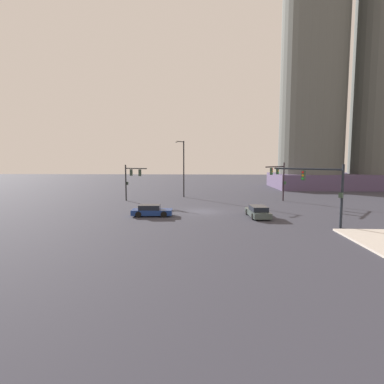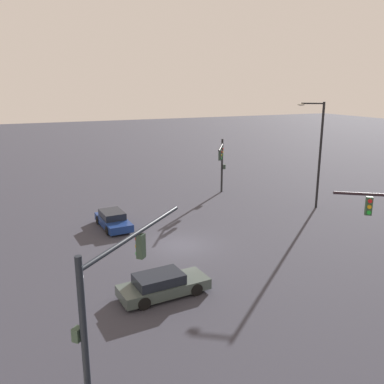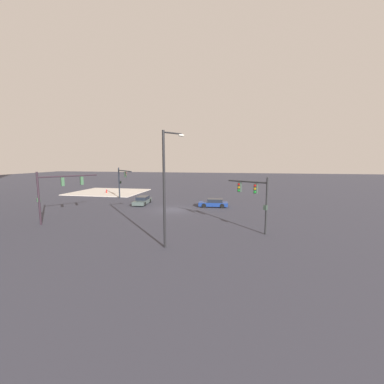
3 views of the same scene
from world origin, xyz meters
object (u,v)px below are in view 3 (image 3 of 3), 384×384
object	(u,v)px
sedan_car_waiting_far	(214,203)
fire_hydrant_on_curb	(107,191)
traffic_signal_near_corner	(57,188)
traffic_signal_cross_street	(256,195)
sedan_car_approaching	(142,201)
traffic_signal_opposite_side	(122,178)
streetlamp_curved_arm	(166,182)

from	to	relation	value
sedan_car_waiting_far	fire_hydrant_on_curb	size ratio (longest dim) A/B	6.12
traffic_signal_near_corner	traffic_signal_cross_street	bearing A→B (deg)	-54.35
sedan_car_approaching	fire_hydrant_on_curb	bearing A→B (deg)	-134.44
traffic_signal_opposite_side	sedan_car_approaching	xyz separation A→B (m)	(-5.21, 3.64, -3.22)
traffic_signal_opposite_side	sedan_car_waiting_far	xyz separation A→B (m)	(-16.43, 3.77, -3.22)
traffic_signal_cross_street	sedan_car_approaching	world-z (taller)	traffic_signal_cross_street
traffic_signal_cross_street	sedan_car_approaching	bearing A→B (deg)	-4.07
traffic_signal_cross_street	sedan_car_waiting_far	bearing A→B (deg)	-34.40
sedan_car_waiting_far	sedan_car_approaching	bearing A→B (deg)	-4.14
traffic_signal_opposite_side	traffic_signal_cross_street	bearing A→B (deg)	10.47
streetlamp_curved_arm	sedan_car_waiting_far	size ratio (longest dim) A/B	2.09
traffic_signal_cross_street	fire_hydrant_on_curb	bearing A→B (deg)	-5.64
traffic_signal_opposite_side	fire_hydrant_on_curb	bearing A→B (deg)	-176.85
fire_hydrant_on_curb	traffic_signal_opposite_side	bearing A→B (deg)	136.73
streetlamp_curved_arm	sedan_car_waiting_far	world-z (taller)	streetlamp_curved_arm
sedan_car_waiting_far	fire_hydrant_on_curb	world-z (taller)	sedan_car_waiting_far
traffic_signal_cross_street	fire_hydrant_on_curb	world-z (taller)	traffic_signal_cross_street
streetlamp_curved_arm	sedan_car_waiting_far	xyz separation A→B (m)	(-2.03, -17.24, -4.60)
traffic_signal_opposite_side	streetlamp_curved_arm	bearing A→B (deg)	-9.15
traffic_signal_near_corner	sedan_car_approaching	distance (m)	13.44
traffic_signal_near_corner	traffic_signal_opposite_side	size ratio (longest dim) A/B	1.02
sedan_car_approaching	fire_hydrant_on_curb	xyz separation A→B (m)	(11.92, -9.96, -0.09)
traffic_signal_cross_street	sedan_car_approaching	size ratio (longest dim) A/B	1.12
traffic_signal_near_corner	sedan_car_approaching	bearing A→B (deg)	13.30
sedan_car_approaching	sedan_car_waiting_far	size ratio (longest dim) A/B	1.09
sedan_car_approaching	streetlamp_curved_arm	bearing A→B (deg)	23.32
traffic_signal_cross_street	streetlamp_curved_arm	xyz separation A→B (m)	(7.17, 5.36, 1.61)
sedan_car_approaching	fire_hydrant_on_curb	distance (m)	15.54
traffic_signal_near_corner	streetlamp_curved_arm	size ratio (longest dim) A/B	0.62
traffic_signal_near_corner	streetlamp_curved_arm	xyz separation A→B (m)	(-14.11, 5.30, 1.31)
traffic_signal_near_corner	sedan_car_approaching	xyz separation A→B (m)	(-4.92, -12.07, -3.29)
traffic_signal_near_corner	fire_hydrant_on_curb	bearing A→B (deg)	53.12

